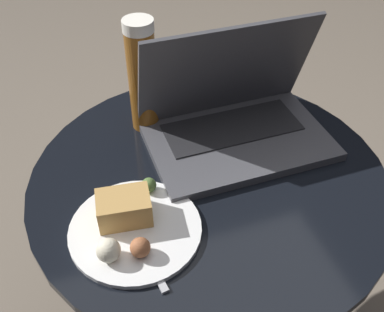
# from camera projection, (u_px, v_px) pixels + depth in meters

# --- Properties ---
(table) EXTENTS (0.70, 0.70, 0.56)m
(table) POSITION_uv_depth(u_px,v_px,m) (208.00, 222.00, 0.96)
(table) COLOR #9E9EA3
(table) RESTS_ON ground_plane
(laptop) EXTENTS (0.37, 0.24, 0.24)m
(laptop) POSITION_uv_depth(u_px,v_px,m) (234.00, 117.00, 0.93)
(laptop) COLOR #47474C
(laptop) RESTS_ON table
(beer_glass) EXTENTS (0.06, 0.06, 0.24)m
(beer_glass) POSITION_uv_depth(u_px,v_px,m) (142.00, 77.00, 0.91)
(beer_glass) COLOR brown
(beer_glass) RESTS_ON table
(snack_plate) EXTENTS (0.23, 0.23, 0.06)m
(snack_plate) POSITION_uv_depth(u_px,v_px,m) (130.00, 223.00, 0.76)
(snack_plate) COLOR white
(snack_plate) RESTS_ON table
(fork) EXTENTS (0.04, 0.18, 0.00)m
(fork) POSITION_uv_depth(u_px,v_px,m) (139.00, 241.00, 0.75)
(fork) COLOR #B2B2B7
(fork) RESTS_ON table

